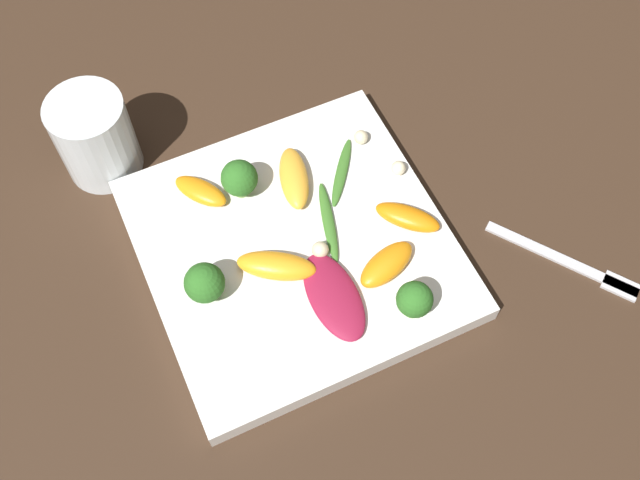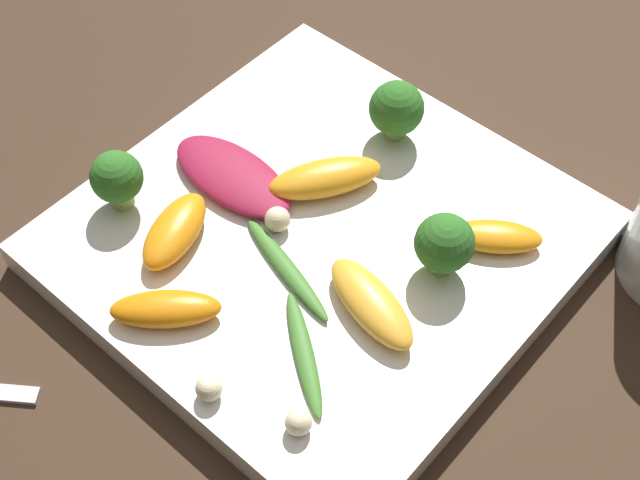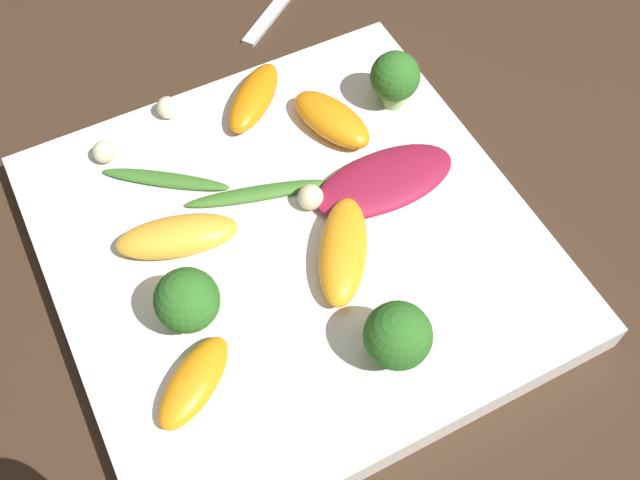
% 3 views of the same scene
% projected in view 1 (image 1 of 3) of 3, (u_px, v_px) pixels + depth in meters
% --- Properties ---
extents(ground_plane, '(2.40, 2.40, 0.00)m').
position_uv_depth(ground_plane, '(296.00, 254.00, 0.78)').
color(ground_plane, '#382619').
extents(plate, '(0.30, 0.30, 0.02)m').
position_uv_depth(plate, '(295.00, 248.00, 0.77)').
color(plate, white).
rests_on(plate, ground_plane).
extents(drinking_glass, '(0.08, 0.08, 0.10)m').
position_uv_depth(drinking_glass, '(95.00, 137.00, 0.79)').
color(drinking_glass, white).
rests_on(drinking_glass, ground_plane).
extents(fork, '(0.14, 0.11, 0.01)m').
position_uv_depth(fork, '(579.00, 266.00, 0.77)').
color(fork, silver).
rests_on(fork, ground_plane).
extents(radicchio_leaf_0, '(0.10, 0.05, 0.01)m').
position_uv_depth(radicchio_leaf_0, '(334.00, 296.00, 0.72)').
color(radicchio_leaf_0, maroon).
rests_on(radicchio_leaf_0, plate).
extents(orange_segment_0, '(0.07, 0.07, 0.02)m').
position_uv_depth(orange_segment_0, '(408.00, 217.00, 0.76)').
color(orange_segment_0, orange).
rests_on(orange_segment_0, plate).
extents(orange_segment_1, '(0.05, 0.07, 0.02)m').
position_uv_depth(orange_segment_1, '(387.00, 265.00, 0.74)').
color(orange_segment_1, orange).
rests_on(orange_segment_1, plate).
extents(orange_segment_2, '(0.07, 0.08, 0.02)m').
position_uv_depth(orange_segment_2, '(277.00, 266.00, 0.73)').
color(orange_segment_2, orange).
rests_on(orange_segment_2, plate).
extents(orange_segment_3, '(0.06, 0.06, 0.02)m').
position_uv_depth(orange_segment_3, '(201.00, 191.00, 0.78)').
color(orange_segment_3, orange).
rests_on(orange_segment_3, plate).
extents(orange_segment_4, '(0.08, 0.05, 0.02)m').
position_uv_depth(orange_segment_4, '(294.00, 178.00, 0.79)').
color(orange_segment_4, '#FCAD33').
rests_on(orange_segment_4, plate).
extents(broccoli_floret_0, '(0.04, 0.04, 0.04)m').
position_uv_depth(broccoli_floret_0, '(414.00, 300.00, 0.70)').
color(broccoli_floret_0, '#84AD5B').
rests_on(broccoli_floret_0, plate).
extents(broccoli_floret_1, '(0.04, 0.04, 0.05)m').
position_uv_depth(broccoli_floret_1, '(239.00, 179.00, 0.77)').
color(broccoli_floret_1, '#84AD5B').
rests_on(broccoli_floret_1, plate).
extents(broccoli_floret_2, '(0.04, 0.04, 0.05)m').
position_uv_depth(broccoli_floret_2, '(205.00, 283.00, 0.71)').
color(broccoli_floret_2, '#7A9E51').
rests_on(broccoli_floret_2, plate).
extents(arugula_sprig_0, '(0.10, 0.04, 0.01)m').
position_uv_depth(arugula_sprig_0, '(328.00, 222.00, 0.77)').
color(arugula_sprig_0, '#3D7528').
rests_on(arugula_sprig_0, plate).
extents(arugula_sprig_1, '(0.08, 0.06, 0.01)m').
position_uv_depth(arugula_sprig_1, '(342.00, 172.00, 0.80)').
color(arugula_sprig_1, '#3D7528').
rests_on(arugula_sprig_1, plate).
extents(macadamia_nut_0, '(0.02, 0.02, 0.02)m').
position_uv_depth(macadamia_nut_0, '(398.00, 168.00, 0.79)').
color(macadamia_nut_0, beige).
rests_on(macadamia_nut_0, plate).
extents(macadamia_nut_1, '(0.02, 0.02, 0.02)m').
position_uv_depth(macadamia_nut_1, '(361.00, 137.00, 0.81)').
color(macadamia_nut_1, beige).
rests_on(macadamia_nut_1, plate).
extents(macadamia_nut_2, '(0.02, 0.02, 0.02)m').
position_uv_depth(macadamia_nut_2, '(320.00, 250.00, 0.75)').
color(macadamia_nut_2, beige).
rests_on(macadamia_nut_2, plate).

